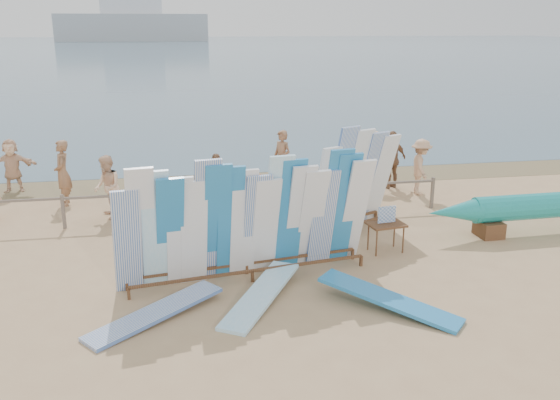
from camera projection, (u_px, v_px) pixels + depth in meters
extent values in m
plane|color=tan|center=(232.00, 262.00, 13.05)|extent=(160.00, 160.00, 0.00)
cube|color=#3F5C71|center=(175.00, 47.00, 133.80)|extent=(320.00, 240.00, 0.02)
cube|color=brown|center=(211.00, 181.00, 19.84)|extent=(40.00, 2.60, 0.01)
cube|color=#999EA3|center=(133.00, 28.00, 179.67)|extent=(45.00, 8.00, 8.00)
cube|color=silver|center=(131.00, 3.00, 177.68)|extent=(18.00, 6.00, 6.00)
cube|color=#716256|center=(220.00, 191.00, 15.65)|extent=(12.00, 0.06, 0.06)
cube|color=#716256|center=(63.00, 212.00, 15.07)|extent=(0.08, 0.08, 0.90)
cube|color=#716256|center=(144.00, 208.00, 15.41)|extent=(0.08, 0.08, 0.90)
cube|color=#716256|center=(220.00, 204.00, 15.75)|extent=(0.08, 0.08, 0.90)
cube|color=#716256|center=(294.00, 200.00, 16.09)|extent=(0.08, 0.08, 0.90)
cube|color=#716256|center=(365.00, 196.00, 16.43)|extent=(0.08, 0.08, 0.90)
cube|color=#716256|center=(432.00, 193.00, 16.77)|extent=(0.08, 0.08, 0.90)
cube|color=brown|center=(252.00, 271.00, 11.99)|extent=(4.86, 0.84, 0.06)
cube|color=brown|center=(247.00, 263.00, 12.37)|extent=(4.86, 0.84, 0.06)
cube|color=silver|center=(127.00, 242.00, 11.18)|extent=(0.60, 0.64, 2.17)
cube|color=white|center=(141.00, 230.00, 11.21)|extent=(0.63, 0.81, 2.58)
cube|color=#97D5F2|center=(156.00, 231.00, 11.30)|extent=(0.62, 0.74, 2.50)
cube|color=#257BBA|center=(170.00, 232.00, 11.41)|extent=(0.64, 0.89, 2.36)
cube|color=white|center=(180.00, 232.00, 11.48)|extent=(0.60, 0.63, 2.32)
cube|color=white|center=(194.00, 233.00, 11.58)|extent=(0.60, 0.61, 2.22)
cube|color=silver|center=(207.00, 222.00, 11.60)|extent=(0.63, 0.79, 2.64)
cube|color=#257BBA|center=(217.00, 223.00, 11.68)|extent=(0.63, 0.81, 2.53)
cube|color=#257BBA|center=(230.00, 223.00, 11.78)|extent=(0.61, 0.70, 2.46)
cube|color=white|center=(243.00, 224.00, 11.88)|extent=(0.60, 0.65, 2.37)
cube|color=silver|center=(256.00, 226.00, 11.98)|extent=(0.62, 0.75, 2.24)
cube|color=white|center=(265.00, 227.00, 12.05)|extent=(0.62, 0.74, 2.15)
cube|color=#97D5F2|center=(278.00, 215.00, 12.08)|extent=(0.62, 0.73, 2.60)
cube|color=#257BBA|center=(290.00, 216.00, 12.18)|extent=(0.61, 0.71, 2.50)
cube|color=white|center=(299.00, 218.00, 12.26)|extent=(0.64, 0.85, 2.37)
cube|color=white|center=(311.00, 219.00, 12.36)|extent=(0.64, 0.88, 2.26)
cube|color=silver|center=(323.00, 219.00, 12.45)|extent=(0.61, 0.66, 2.21)
cube|color=#257BBA|center=(335.00, 208.00, 12.48)|extent=(0.62, 0.77, 2.64)
cube|color=#257BBA|center=(343.00, 209.00, 12.55)|extent=(0.62, 0.77, 2.54)
cube|color=white|center=(355.00, 211.00, 12.66)|extent=(0.65, 0.92, 2.40)
cube|color=brown|center=(359.00, 223.00, 14.84)|extent=(1.85, 0.89, 0.06)
cube|color=brown|center=(347.00, 218.00, 15.19)|extent=(1.85, 0.89, 0.06)
cube|color=white|center=(325.00, 192.00, 14.25)|extent=(0.75, 0.77, 2.30)
cube|color=silver|center=(340.00, 180.00, 14.44)|extent=(0.81, 0.91, 2.75)
cube|color=white|center=(355.00, 180.00, 14.72)|extent=(0.82, 0.93, 2.64)
cube|color=silver|center=(369.00, 179.00, 14.99)|extent=(0.83, 0.94, 2.52)
cube|color=white|center=(380.00, 179.00, 15.22)|extent=(0.83, 0.96, 2.41)
cube|color=brown|center=(489.00, 229.00, 14.59)|extent=(0.57, 0.67, 0.39)
cone|color=teal|center=(454.00, 212.00, 14.25)|extent=(1.33, 0.65, 0.61)
cube|color=brown|center=(386.00, 224.00, 13.48)|extent=(0.89, 0.68, 0.05)
cube|color=white|center=(387.00, 214.00, 13.41)|extent=(0.43, 0.09, 0.38)
cube|color=#257BBA|center=(388.00, 310.00, 10.88)|extent=(2.35, 2.24, 0.41)
cube|color=#97D5F2|center=(261.00, 301.00, 11.21)|extent=(1.88, 2.59, 0.26)
cube|color=silver|center=(156.00, 318.00, 10.55)|extent=(2.49, 2.08, 0.21)
cube|color=red|center=(244.00, 197.00, 16.93)|extent=(0.61, 0.58, 0.04)
cube|color=red|center=(245.00, 187.00, 17.06)|extent=(0.51, 0.30, 0.49)
cube|color=red|center=(261.00, 196.00, 16.92)|extent=(0.73, 0.71, 0.05)
cube|color=red|center=(255.00, 185.00, 17.00)|extent=(0.53, 0.44, 0.54)
cube|color=red|center=(281.00, 191.00, 16.61)|extent=(0.61, 0.83, 0.55)
cube|color=red|center=(281.00, 176.00, 16.80)|extent=(0.48, 0.26, 0.35)
imported|color=#8C6042|center=(63.00, 173.00, 16.93)|extent=(0.47, 0.73, 1.89)
imported|color=#8C6042|center=(216.00, 180.00, 16.85)|extent=(0.98, 0.67, 1.55)
imported|color=beige|center=(107.00, 187.00, 15.80)|extent=(0.62, 0.91, 1.71)
imported|color=tan|center=(374.00, 159.00, 18.89)|extent=(0.58, 1.20, 1.81)
imported|color=beige|center=(363.00, 177.00, 17.04)|extent=(0.82, 0.85, 1.65)
imported|color=#8C6042|center=(282.00, 159.00, 18.80)|extent=(0.70, 0.76, 1.84)
imported|color=beige|center=(12.00, 166.00, 18.34)|extent=(1.55, 0.55, 1.66)
imported|color=#8C6042|center=(392.00, 160.00, 18.75)|extent=(1.17, 0.84, 1.83)
imported|color=tan|center=(421.00, 167.00, 18.04)|extent=(0.66, 1.17, 1.71)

